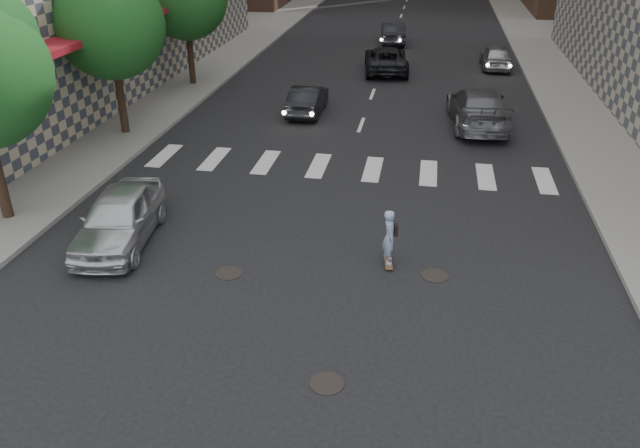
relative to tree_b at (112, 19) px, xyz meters
The scene contains 13 objects.
ground 15.33m from the tree_b, 49.67° to the right, with size 160.00×160.00×0.00m, color black.
sidewalk_left 11.18m from the tree_b, 119.65° to the left, with size 13.00×80.00×0.15m, color gray.
tree_b is the anchor object (origin of this frame).
manhole_a 17.92m from the tree_b, 52.00° to the right, with size 0.70×0.70×0.02m, color black.
manhole_b 13.26m from the tree_b, 53.12° to the right, with size 0.70×0.70×0.02m, color black.
manhole_c 16.36m from the tree_b, 35.62° to the right, with size 0.70×0.70×0.02m, color black.
skateboarder 14.96m from the tree_b, 37.23° to the right, with size 0.43×0.82×1.59m.
silver_sedan 10.38m from the tree_b, 65.73° to the right, with size 1.78×4.41×1.50m, color silver.
traffic_car_a 8.95m from the tree_b, 31.31° to the left, with size 1.35×3.87×1.27m, color black.
traffic_car_b 15.33m from the tree_b, 14.23° to the left, with size 2.31×5.68×1.65m, color #5C5E64.
traffic_car_c 16.47m from the tree_b, 52.55° to the left, with size 2.33×5.06×1.41m, color black.
traffic_car_d 22.05m from the tree_b, 42.66° to the left, with size 1.61×4.01×1.37m, color #9FA1A6.
traffic_car_e 23.29m from the tree_b, 65.38° to the left, with size 1.49×4.26×1.40m, color black.
Camera 1 is at (2.73, -12.03, 8.59)m, focal length 35.00 mm.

